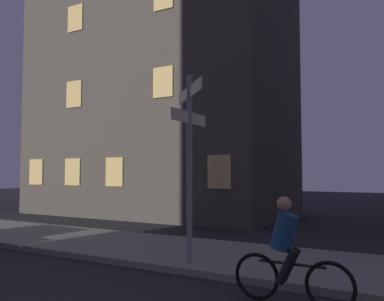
{
  "coord_description": "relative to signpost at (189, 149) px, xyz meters",
  "views": [
    {
      "loc": [
        3.53,
        -1.8,
        1.98
      ],
      "look_at": [
        -0.45,
        5.31,
        2.44
      ],
      "focal_mm": 36.36,
      "sensor_mm": 36.0,
      "label": 1
    }
  ],
  "objects": [
    {
      "name": "sidewalk_kerb",
      "position": [
        0.42,
        1.16,
        -2.38
      ],
      "size": [
        40.0,
        3.18,
        0.14
      ],
      "primitive_type": "cube",
      "color": "gray",
      "rests_on": "ground_plane"
    },
    {
      "name": "cyclist",
      "position": [
        2.32,
        -1.08,
        -1.71
      ],
      "size": [
        1.82,
        0.33,
        1.61
      ],
      "color": "black",
      "rests_on": "ground_plane"
    },
    {
      "name": "building_left_block",
      "position": [
        -6.73,
        9.15,
        6.03
      ],
      "size": [
        11.99,
        7.21,
        16.98
      ],
      "color": "#4C443D",
      "rests_on": "ground_plane"
    },
    {
      "name": "signpost",
      "position": [
        0.0,
        0.0,
        0.0
      ],
      "size": [
        1.23,
        1.39,
        3.86
      ],
      "color": "gray",
      "rests_on": "sidewalk_kerb"
    }
  ]
}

